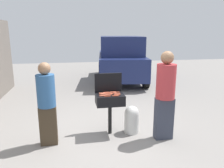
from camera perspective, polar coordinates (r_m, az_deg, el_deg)
The scene contains 23 objects.
ground_plane at distance 4.97m, azimuth -1.35°, elevation -12.63°, with size 24.00×24.00×0.00m, color gray.
bbq_grill at distance 4.66m, azimuth -0.56°, elevation -4.42°, with size 0.60×0.44×0.89m.
grill_lid_open at distance 4.78m, azimuth -1.02°, elevation 0.39°, with size 0.60×0.05×0.42m, color black.
hot_dog_0 at distance 4.56m, azimuth -0.83°, elevation -2.80°, with size 0.03×0.03×0.13m, color #C6593D.
hot_dog_1 at distance 4.67m, azimuth -2.64°, elevation -2.42°, with size 0.03×0.03×0.13m, color #C6593D.
hot_dog_2 at distance 4.71m, azimuth -1.61°, elevation -2.26°, with size 0.03×0.03×0.13m, color #AD4228.
hot_dog_3 at distance 4.61m, azimuth -0.54°, elevation -2.63°, with size 0.03×0.03×0.13m, color #AD4228.
hot_dog_4 at distance 4.73m, azimuth 1.21°, elevation -2.19°, with size 0.03×0.03×0.13m, color #B74C33.
hot_dog_5 at distance 4.45m, azimuth -1.19°, elevation -3.22°, with size 0.03×0.03×0.13m, color #AD4228.
hot_dog_6 at distance 4.66m, azimuth 0.45°, elevation -2.43°, with size 0.03×0.03×0.13m, color #B74C33.
hot_dog_7 at distance 4.48m, azimuth -2.51°, elevation -3.10°, with size 0.03×0.03×0.13m, color #C6593D.
hot_dog_8 at distance 4.60m, azimuth -2.59°, elevation -2.65°, with size 0.03×0.03×0.13m, color #C6593D.
hot_dog_9 at distance 4.75m, azimuth 0.20°, elevation -2.13°, with size 0.03×0.03×0.13m, color #AD4228.
hot_dog_10 at distance 4.48m, azimuth 0.88°, elevation -3.11°, with size 0.03×0.03×0.13m, color #AD4228.
hot_dog_11 at distance 4.53m, azimuth 1.33°, elevation -2.91°, with size 0.03×0.03×0.13m, color #AD4228.
hot_dog_12 at distance 4.64m, azimuth -1.98°, elevation -2.52°, with size 0.03×0.03×0.13m, color #C6593D.
hot_dog_13 at distance 4.52m, azimuth -2.23°, elevation -2.97°, with size 0.03×0.03×0.13m, color #B74C33.
hot_dog_14 at distance 4.62m, azimuth 1.41°, elevation -2.60°, with size 0.03×0.03×0.13m, color #C6593D.
hot_dog_15 at distance 4.69m, azimuth -0.96°, elevation -2.33°, with size 0.03×0.03×0.13m, color #B74C33.
propane_tank at distance 4.87m, azimuth 5.21°, elevation -9.10°, with size 0.32×0.32×0.62m.
person_left at distance 4.35m, azimuth -16.82°, elevation -4.38°, with size 0.35×0.35×1.65m.
person_right at distance 4.50m, azimuth 13.84°, elevation -2.25°, with size 0.38×0.38×1.83m.
parked_minivan at distance 9.97m, azimuth 2.21°, elevation 6.72°, with size 2.50×4.61×2.02m.
Camera 1 is at (-0.69, -4.41, 2.18)m, focal length 34.74 mm.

